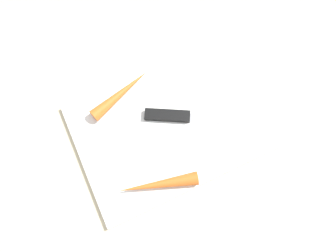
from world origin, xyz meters
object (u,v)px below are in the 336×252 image
Objects in this scene: cutting_board at (168,127)px; carrot_long at (158,185)px; carrot_short at (121,93)px; knife at (174,116)px.

cutting_board is 2.44× the size of carrot_long.
carrot_short is (0.06, -0.10, 0.02)m from cutting_board.
carrot_long is at bearing 55.77° from cutting_board.
carrot_short is (0.08, -0.09, 0.01)m from knife.
cutting_board is 0.12m from carrot_short.
carrot_short is at bearing -59.72° from cutting_board.
cutting_board is 0.03m from knife.
carrot_short reaches higher than cutting_board.
cutting_board is at bearing -78.34° from carrot_short.
cutting_board is 1.95× the size of knife.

